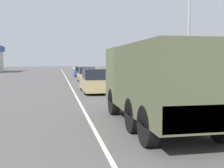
{
  "coord_description": "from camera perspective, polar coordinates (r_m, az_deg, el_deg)",
  "views": [
    {
      "loc": [
        -1.09,
        3.23,
        2.1
      ],
      "look_at": [
        0.84,
        13.14,
        1.3
      ],
      "focal_mm": 45.0,
      "sensor_mm": 36.0,
      "label": 1
    }
  ],
  "objects": [
    {
      "name": "ground_plane",
      "position": [
        36.85,
        -9.29,
        1.23
      ],
      "size": [
        180.0,
        180.0,
        0.0
      ],
      "primitive_type": "plane",
      "color": "#565451"
    },
    {
      "name": "lane_centre_stripe",
      "position": [
        36.85,
        -9.29,
        1.23
      ],
      "size": [
        0.12,
        120.0,
        0.0
      ],
      "color": "silver",
      "rests_on": "ground"
    },
    {
      "name": "sidewalk_right",
      "position": [
        37.25,
        -2.36,
        1.41
      ],
      "size": [
        1.8,
        120.0,
        0.12
      ],
      "color": "beige",
      "rests_on": "ground"
    },
    {
      "name": "grass_strip_right",
      "position": [
        38.16,
        4.19,
        1.4
      ],
      "size": [
        7.0,
        120.0,
        0.02
      ],
      "color": "olive",
      "rests_on": "ground"
    },
    {
      "name": "military_truck",
      "position": [
        9.18,
        9.32,
        0.87
      ],
      "size": [
        2.3,
        6.51,
        2.63
      ],
      "color": "#545B3D",
      "rests_on": "ground"
    },
    {
      "name": "car_nearest_ahead",
      "position": [
        19.44,
        -3.38,
        0.47
      ],
      "size": [
        1.83,
        4.87,
        1.6
      ],
      "color": "tan",
      "rests_on": "ground"
    },
    {
      "name": "car_second_ahead",
      "position": [
        29.7,
        -5.16,
        1.8
      ],
      "size": [
        1.77,
        4.17,
        1.52
      ],
      "color": "tan",
      "rests_on": "ground"
    },
    {
      "name": "car_third_ahead",
      "position": [
        39.99,
        -6.3,
        2.42
      ],
      "size": [
        1.82,
        4.01,
        1.38
      ],
      "color": "navy",
      "rests_on": "ground"
    },
    {
      "name": "pickup_truck",
      "position": [
        16.13,
        20.04,
        0.01
      ],
      "size": [
        2.05,
        5.71,
        1.88
      ],
      "color": "black",
      "rests_on": "grass_strip_right"
    },
    {
      "name": "lamp_post",
      "position": [
        13.47,
        14.67,
        16.22
      ],
      "size": [
        1.69,
        0.24,
        8.09
      ],
      "color": "gray",
      "rests_on": "sidewalk_right"
    }
  ]
}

